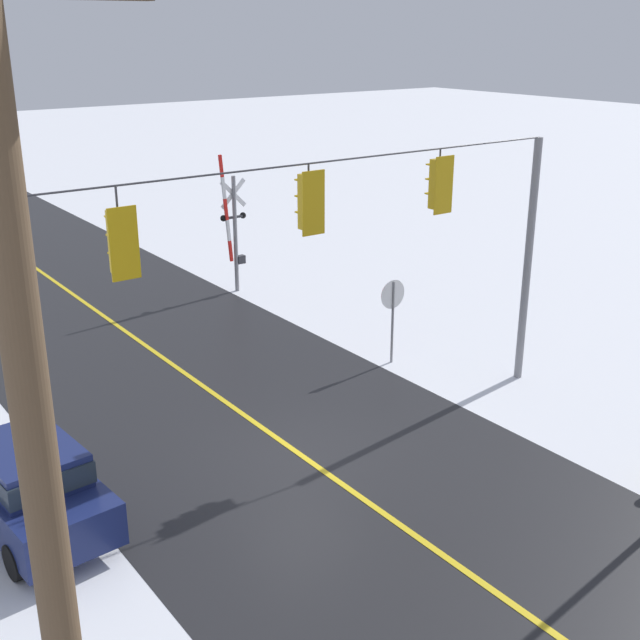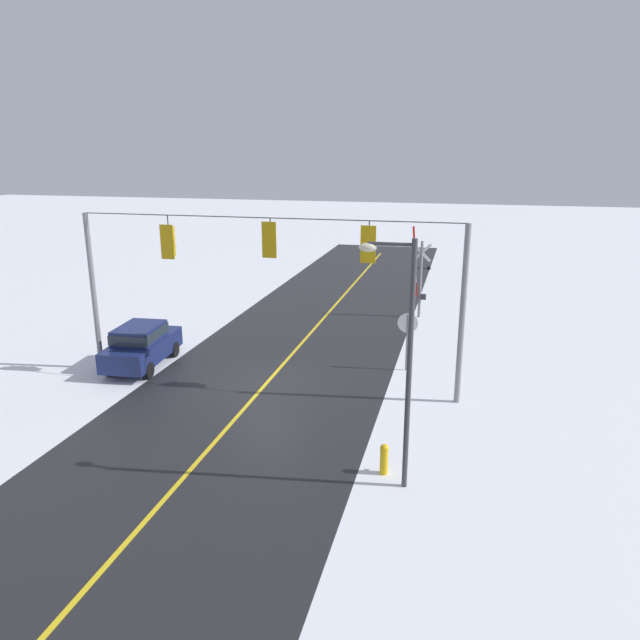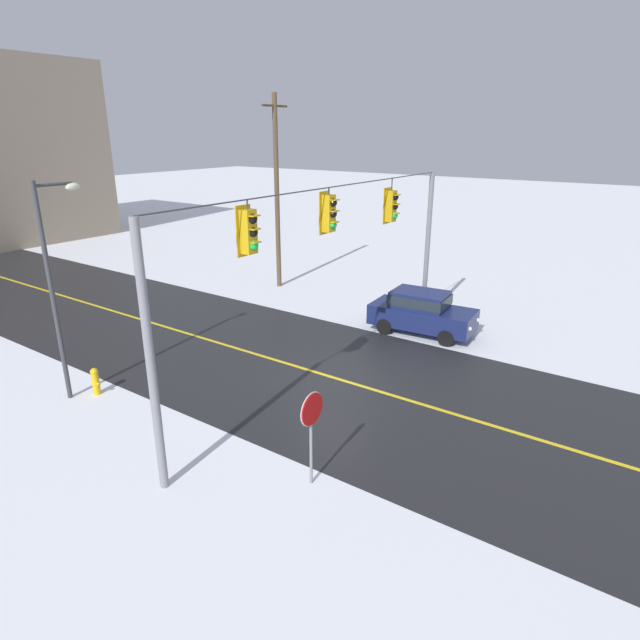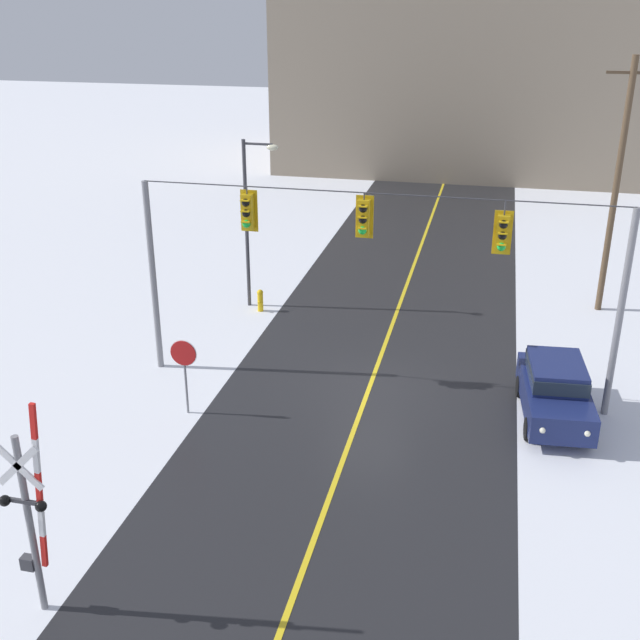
# 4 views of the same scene
# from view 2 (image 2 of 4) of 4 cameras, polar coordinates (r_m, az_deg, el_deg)

# --- Properties ---
(ground_plane) EXTENTS (160.00, 160.00, 0.00)m
(ground_plane) POSITION_cam_2_polar(r_m,az_deg,el_deg) (22.62, -5.16, -6.08)
(ground_plane) COLOR white
(road_asphalt) EXTENTS (9.00, 80.00, 0.01)m
(road_asphalt) POSITION_cam_2_polar(r_m,az_deg,el_deg) (17.62, -11.63, -13.13)
(road_asphalt) COLOR black
(road_asphalt) RESTS_ON ground
(lane_centre_line) EXTENTS (0.14, 72.00, 0.01)m
(lane_centre_line) POSITION_cam_2_polar(r_m,az_deg,el_deg) (17.61, -11.63, -13.12)
(lane_centre_line) COLOR gold
(lane_centre_line) RESTS_ON ground
(signal_span) EXTENTS (14.20, 0.47, 6.22)m
(signal_span) POSITION_cam_2_polar(r_m,az_deg,el_deg) (21.37, -5.24, 4.61)
(signal_span) COLOR gray
(signal_span) RESTS_ON ground
(stop_sign) EXTENTS (0.80, 0.09, 2.35)m
(stop_sign) POSITION_cam_2_polar(r_m,az_deg,el_deg) (23.59, 8.38, -0.84)
(stop_sign) COLOR gray
(stop_sign) RESTS_ON ground
(railroad_crossing) EXTENTS (1.01, 0.31, 4.74)m
(railroad_crossing) POSITION_cam_2_polar(r_m,az_deg,el_deg) (31.24, 9.55, 4.36)
(railroad_crossing) COLOR gray
(railroad_crossing) RESTS_ON ground
(parked_car_navy) EXTENTS (2.09, 4.30, 1.74)m
(parked_car_navy) POSITION_cam_2_polar(r_m,az_deg,el_deg) (25.03, -16.73, -2.20)
(parked_car_navy) COLOR navy
(parked_car_navy) RESTS_ON ground
(streetlamp_near) EXTENTS (1.39, 0.28, 6.50)m
(streetlamp_near) POSITION_cam_2_polar(r_m,az_deg,el_deg) (14.71, 7.82, -2.25)
(streetlamp_near) COLOR #38383D
(streetlamp_near) RESTS_ON ground
(fire_hydrant) EXTENTS (0.24, 0.31, 0.88)m
(fire_hydrant) POSITION_cam_2_polar(r_m,az_deg,el_deg) (16.59, 6.16, -13.00)
(fire_hydrant) COLOR gold
(fire_hydrant) RESTS_ON ground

